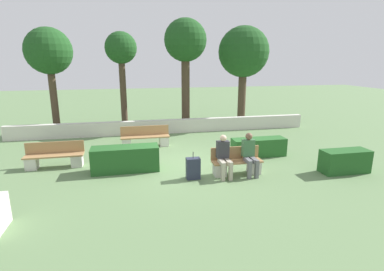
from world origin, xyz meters
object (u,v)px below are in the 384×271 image
Objects in this scene: bench_left_side at (145,139)px; tree_center_right at (185,43)px; bench_front at (237,164)px; tree_leftmost at (49,53)px; suitcase at (193,168)px; tree_center_left at (121,52)px; tree_rightmost at (244,53)px; person_seated_woman at (224,154)px; bench_right_side at (55,158)px; person_seated_man at (250,152)px.

tree_center_right reaches higher than bench_left_side.
bench_front is 10.54m from tree_leftmost.
suitcase is (-1.45, -0.12, 0.02)m from bench_front.
tree_center_left is (-0.88, 3.81, 3.64)m from bench_left_side.
tree_center_right is at bearing -178.70° from tree_rightmost.
person_seated_woman is (2.20, -3.93, 0.39)m from bench_left_side.
person_seated_woman reaches higher than bench_front.
tree_rightmost is at bearing 38.94° from bench_right_side.
bench_right_side is at bearing 162.31° from person_seated_man.
person_seated_man is 0.24× the size of tree_center_right.
person_seated_man is 1.86m from suitcase.
bench_left_side is at bearing 107.49° from suitcase.
person_seated_woman is (-0.85, -0.00, -0.01)m from person_seated_man.
person_seated_woman reaches higher than bench_right_side.
tree_rightmost is (6.54, -0.16, -0.04)m from tree_center_left.
suitcase is (4.40, -1.97, 0.00)m from bench_right_side.
person_seated_man is at bearing -63.12° from tree_center_left.
bench_left_side is 4.52m from person_seated_woman.
bench_right_side is 2.20× the size of suitcase.
tree_center_right is at bearing 92.14° from bench_front.
tree_center_right reaches higher than tree_rightmost.
tree_center_left is at bearing 97.41° from bench_left_side.
tree_center_left is (2.29, 5.76, 3.64)m from bench_right_side.
person_seated_man is 9.26m from tree_center_left.
person_seated_woman is at bearing -91.59° from tree_center_right.
bench_right_side is at bearing 155.86° from suitcase.
person_seated_man is at bearing -85.14° from tree_center_right.
tree_rightmost is at bearing 1.85° from tree_leftmost.
bench_left_side is at bearing -38.46° from tree_leftmost.
tree_rightmost reaches higher than bench_left_side.
suitcase is at bearing -78.03° from bench_left_side.
bench_front and bench_right_side have the same top height.
tree_leftmost reaches higher than bench_left_side.
tree_center_right is at bearing 81.07° from suitcase.
bench_right_side is 1.44× the size of person_seated_woman.
bench_front is 9.16m from tree_center_left.
tree_leftmost is 1.02× the size of tree_center_left.
bench_right_side is 6.46m from tree_leftmost.
person_seated_woman is 1.05m from suitcase.
bench_front is 4.65m from bench_left_side.
person_seated_woman is 8.94m from tree_center_left.
person_seated_man is 1.55× the size of suitcase.
suitcase is 0.17× the size of tree_center_left.
tree_rightmost is at bearing 68.20° from bench_front.
bench_left_side is 4.11m from suitcase.
tree_leftmost is (-6.88, 7.13, 3.58)m from bench_front.
suitcase is 0.15× the size of tree_center_right.
person_seated_man is at bearing -0.34° from suitcase.
bench_left_side is at bearing -124.00° from tree_center_right.
tree_center_left reaches higher than person_seated_woman.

